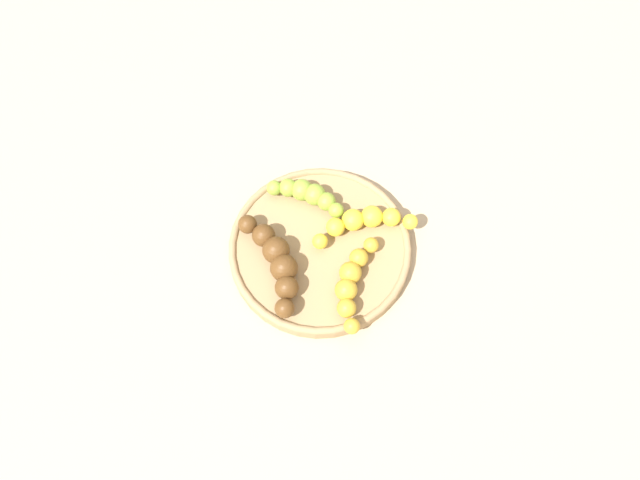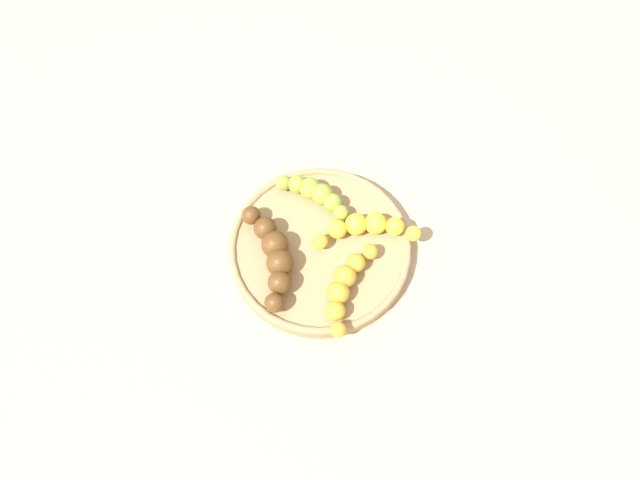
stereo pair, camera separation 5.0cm
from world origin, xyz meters
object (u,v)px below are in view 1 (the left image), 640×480
(banana_overripe, at_px, (276,261))
(banana_yellow, at_px, (363,221))
(fruit_bowl, at_px, (320,248))
(banana_spotted, at_px, (352,282))
(banana_green, at_px, (307,194))

(banana_overripe, distance_m, banana_yellow, 0.13)
(fruit_bowl, height_order, banana_spotted, banana_spotted)
(banana_overripe, distance_m, banana_spotted, 0.10)
(fruit_bowl, distance_m, banana_spotted, 0.07)
(fruit_bowl, bearing_deg, banana_overripe, 142.27)
(banana_yellow, bearing_deg, banana_spotted, 157.82)
(banana_spotted, bearing_deg, banana_green, -51.67)
(fruit_bowl, xyz_separation_m, banana_green, (0.06, 0.05, 0.02))
(fruit_bowl, relative_size, banana_green, 2.17)
(banana_spotted, bearing_deg, banana_overripe, -2.09)
(banana_overripe, bearing_deg, banana_green, 44.69)
(banana_yellow, distance_m, banana_green, 0.09)
(fruit_bowl, relative_size, banana_yellow, 2.04)
(banana_overripe, height_order, banana_green, banana_overripe)
(fruit_bowl, xyz_separation_m, banana_yellow, (0.05, -0.04, 0.02))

